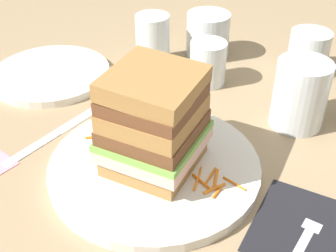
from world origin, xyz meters
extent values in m
plane|color=#9E8460|center=(0.00, 0.00, 0.00)|extent=(3.00, 3.00, 0.00)
cylinder|color=white|center=(0.00, -0.03, 0.01)|extent=(0.27, 0.27, 0.01)
cube|color=#A87A42|center=(0.00, -0.03, 0.03)|extent=(0.11, 0.11, 0.02)
cube|color=beige|center=(0.00, -0.03, 0.04)|extent=(0.12, 0.12, 0.02)
cube|color=#7AB74C|center=(0.00, -0.03, 0.06)|extent=(0.12, 0.12, 0.01)
cube|color=brown|center=(0.00, -0.03, 0.07)|extent=(0.11, 0.12, 0.02)
cube|color=#A87A42|center=(0.00, -0.03, 0.09)|extent=(0.11, 0.11, 0.02)
cube|color=brown|center=(0.00, -0.03, 0.11)|extent=(0.11, 0.11, 0.02)
cube|color=#A87A42|center=(0.00, -0.02, 0.13)|extent=(0.11, 0.11, 0.03)
cylinder|color=orange|center=(-0.06, -0.02, 0.02)|extent=(0.02, 0.02, 0.00)
cylinder|color=orange|center=(-0.08, -0.01, 0.02)|extent=(0.02, 0.02, 0.00)
cylinder|color=orange|center=(-0.10, -0.03, 0.02)|extent=(0.02, 0.01, 0.00)
cylinder|color=orange|center=(-0.09, -0.01, 0.02)|extent=(0.02, 0.02, 0.00)
cylinder|color=orange|center=(-0.08, -0.05, 0.02)|extent=(0.02, 0.03, 0.00)
cylinder|color=orange|center=(0.06, -0.03, 0.02)|extent=(0.01, 0.03, 0.00)
cylinder|color=orange|center=(0.07, -0.02, 0.02)|extent=(0.00, 0.03, 0.00)
cylinder|color=orange|center=(0.07, -0.03, 0.02)|extent=(0.03, 0.02, 0.00)
cylinder|color=orange|center=(0.06, -0.02, 0.02)|extent=(0.01, 0.03, 0.00)
cylinder|color=orange|center=(0.11, -0.01, 0.02)|extent=(0.03, 0.01, 0.00)
cylinder|color=orange|center=(0.09, -0.04, 0.02)|extent=(0.00, 0.02, 0.00)
cylinder|color=orange|center=(0.08, -0.02, 0.02)|extent=(0.01, 0.03, 0.00)
cylinder|color=orange|center=(0.09, -0.03, 0.02)|extent=(0.02, 0.03, 0.00)
cube|color=black|center=(0.20, -0.03, 0.00)|extent=(0.13, 0.13, 0.00)
cube|color=silver|center=(0.20, -0.02, 0.00)|extent=(0.02, 0.02, 0.00)
cylinder|color=silver|center=(0.21, 0.01, 0.00)|extent=(0.01, 0.04, 0.00)
cylinder|color=silver|center=(0.21, 0.01, 0.00)|extent=(0.01, 0.04, 0.00)
cylinder|color=silver|center=(0.20, 0.01, 0.00)|extent=(0.01, 0.04, 0.00)
cylinder|color=silver|center=(0.20, 0.01, 0.00)|extent=(0.01, 0.04, 0.00)
cube|color=silver|center=(-0.17, -0.07, 0.00)|extent=(0.03, 0.10, 0.00)
cube|color=silver|center=(-0.16, 0.03, 0.00)|extent=(0.03, 0.11, 0.00)
cylinder|color=white|center=(0.12, 0.17, 0.05)|extent=(0.08, 0.08, 0.10)
cylinder|color=#E55638|center=(0.12, 0.17, 0.03)|extent=(0.07, 0.07, 0.06)
cylinder|color=silver|center=(0.09, 0.33, 0.04)|extent=(0.07, 0.07, 0.07)
cylinder|color=silver|center=(-0.04, 0.21, 0.04)|extent=(0.06, 0.06, 0.07)
cylinder|color=silver|center=(-0.09, 0.30, 0.04)|extent=(0.08, 0.08, 0.08)
cylinder|color=silver|center=(-0.16, 0.23, 0.05)|extent=(0.06, 0.06, 0.09)
cylinder|color=white|center=(-0.28, 0.09, 0.01)|extent=(0.20, 0.20, 0.01)
camera|label=1|loc=(0.24, -0.40, 0.39)|focal=48.42mm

